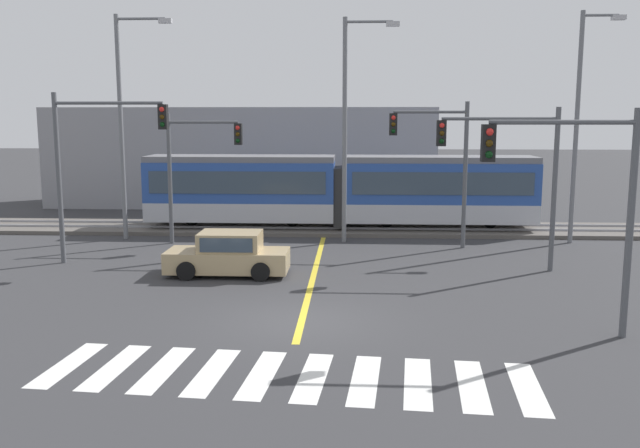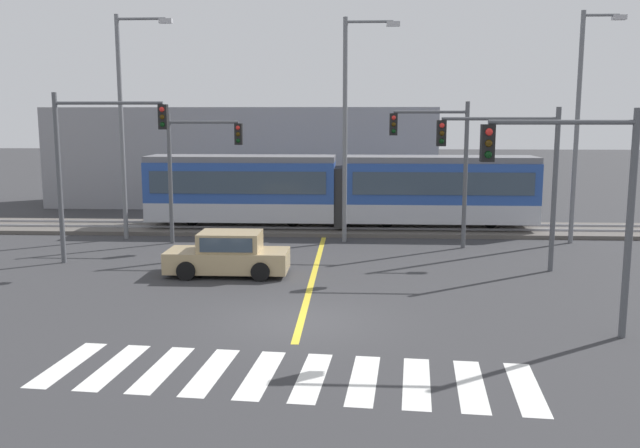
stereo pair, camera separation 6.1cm
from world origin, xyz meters
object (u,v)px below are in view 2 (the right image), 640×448
(street_lamp_east, at_px, (581,117))
(street_lamp_west, at_px, (126,115))
(traffic_light_mid_left, at_px, (95,150))
(street_lamp_centre, at_px, (350,118))
(sedan_crossing, at_px, (228,255))
(traffic_light_far_right, at_px, (440,153))
(traffic_light_mid_right, at_px, (513,162))
(traffic_light_far_left, at_px, (195,158))
(traffic_light_near_right, at_px, (578,186))
(light_rail_tram, at_px, (340,188))

(street_lamp_east, bearing_deg, street_lamp_west, -179.97)
(traffic_light_mid_left, relative_size, street_lamp_centre, 0.66)
(sedan_crossing, xyz_separation_m, street_lamp_centre, (4.12, 6.57, 4.71))
(traffic_light_far_right, xyz_separation_m, street_lamp_east, (6.06, 1.40, 1.48))
(traffic_light_mid_right, bearing_deg, street_lamp_west, 160.32)
(traffic_light_mid_right, bearing_deg, sedan_crossing, -173.05)
(traffic_light_mid_right, height_order, traffic_light_mid_left, traffic_light_mid_left)
(traffic_light_mid_left, xyz_separation_m, traffic_light_far_left, (2.72, 4.17, -0.51))
(street_lamp_west, bearing_deg, traffic_light_near_right, -39.94)
(street_lamp_centre, xyz_separation_m, street_lamp_east, (9.81, 0.23, 0.04))
(traffic_light_far_right, distance_m, street_lamp_west, 13.76)
(traffic_light_mid_left, bearing_deg, traffic_light_near_right, -27.63)
(traffic_light_mid_left, bearing_deg, traffic_light_far_left, 56.89)
(street_lamp_west, relative_size, street_lamp_centre, 1.02)
(street_lamp_east, bearing_deg, traffic_light_near_right, -107.71)
(sedan_crossing, relative_size, street_lamp_west, 0.43)
(traffic_light_mid_right, relative_size, street_lamp_centre, 0.60)
(traffic_light_mid_left, bearing_deg, street_lamp_west, 96.06)
(traffic_light_mid_right, distance_m, traffic_light_mid_left, 15.09)
(sedan_crossing, relative_size, street_lamp_centre, 0.44)
(light_rail_tram, distance_m, street_lamp_east, 11.19)
(traffic_light_near_right, bearing_deg, street_lamp_centre, 113.92)
(street_lamp_east, bearing_deg, traffic_light_mid_right, -125.75)
(traffic_light_mid_left, xyz_separation_m, street_lamp_west, (-0.55, 5.15, 1.32))
(sedan_crossing, bearing_deg, traffic_light_far_right, 34.47)
(sedan_crossing, distance_m, traffic_light_near_right, 11.98)
(traffic_light_far_right, distance_m, street_lamp_east, 6.40)
(traffic_light_far_right, height_order, street_lamp_centre, street_lamp_centre)
(traffic_light_near_right, xyz_separation_m, traffic_light_far_left, (-12.25, 12.00, -0.08))
(sedan_crossing, height_order, traffic_light_far_right, traffic_light_far_right)
(traffic_light_far_left, xyz_separation_m, traffic_light_far_right, (10.33, -0.41, 0.27))
(sedan_crossing, height_order, traffic_light_near_right, traffic_light_near_right)
(light_rail_tram, distance_m, street_lamp_west, 10.37)
(sedan_crossing, bearing_deg, traffic_light_mid_right, 6.95)
(sedan_crossing, xyz_separation_m, traffic_light_mid_left, (-5.18, 1.64, 3.53))
(light_rail_tram, distance_m, traffic_light_mid_right, 10.60)
(light_rail_tram, xyz_separation_m, traffic_light_mid_right, (6.26, -8.35, 1.83))
(street_lamp_centre, bearing_deg, traffic_light_mid_left, -152.09)
(light_rail_tram, bearing_deg, sedan_crossing, -110.86)
(light_rail_tram, distance_m, traffic_light_far_right, 6.24)
(traffic_light_far_right, bearing_deg, street_lamp_east, 13.04)
(street_lamp_west, xyz_separation_m, street_lamp_east, (19.66, 0.01, -0.09))
(light_rail_tram, xyz_separation_m, street_lamp_west, (-9.37, -2.76, 3.50))
(traffic_light_far_left, bearing_deg, traffic_light_mid_left, -123.11)
(traffic_light_near_right, height_order, street_lamp_west, street_lamp_west)
(street_lamp_west, relative_size, street_lamp_east, 1.00)
(traffic_light_near_right, height_order, traffic_light_mid_left, traffic_light_mid_left)
(traffic_light_far_right, height_order, street_lamp_east, street_lamp_east)
(sedan_crossing, height_order, traffic_light_mid_left, traffic_light_mid_left)
(traffic_light_far_right, bearing_deg, traffic_light_mid_right, -64.18)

